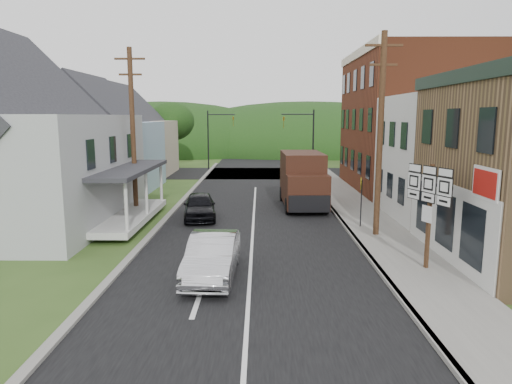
{
  "coord_description": "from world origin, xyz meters",
  "views": [
    {
      "loc": [
        0.34,
        -16.62,
        5.43
      ],
      "look_at": [
        0.17,
        2.76,
        2.2
      ],
      "focal_mm": 32.0,
      "sensor_mm": 36.0,
      "label": 1
    }
  ],
  "objects_px": {
    "silver_sedan": "(213,257)",
    "dark_sedan": "(200,206)",
    "route_sign_cluster": "(429,201)",
    "warning_sign": "(361,195)",
    "delivery_van": "(303,180)"
  },
  "relations": [
    {
      "from": "dark_sedan",
      "to": "warning_sign",
      "type": "relative_size",
      "value": 1.66
    },
    {
      "from": "silver_sedan",
      "to": "dark_sedan",
      "type": "height_order",
      "value": "silver_sedan"
    },
    {
      "from": "route_sign_cluster",
      "to": "warning_sign",
      "type": "bearing_deg",
      "value": 77.56
    },
    {
      "from": "silver_sedan",
      "to": "delivery_van",
      "type": "relative_size",
      "value": 0.75
    },
    {
      "from": "route_sign_cluster",
      "to": "warning_sign",
      "type": "height_order",
      "value": "route_sign_cluster"
    },
    {
      "from": "silver_sedan",
      "to": "dark_sedan",
      "type": "xyz_separation_m",
      "value": [
        -1.61,
        8.97,
        -0.04
      ]
    },
    {
      "from": "delivery_van",
      "to": "route_sign_cluster",
      "type": "relative_size",
      "value": 1.61
    },
    {
      "from": "silver_sedan",
      "to": "warning_sign",
      "type": "height_order",
      "value": "warning_sign"
    },
    {
      "from": "dark_sedan",
      "to": "warning_sign",
      "type": "xyz_separation_m",
      "value": [
        8.07,
        -2.22,
        1.02
      ]
    },
    {
      "from": "route_sign_cluster",
      "to": "warning_sign",
      "type": "distance_m",
      "value": 6.25
    },
    {
      "from": "dark_sedan",
      "to": "warning_sign",
      "type": "distance_m",
      "value": 8.43
    },
    {
      "from": "silver_sedan",
      "to": "warning_sign",
      "type": "xyz_separation_m",
      "value": [
        6.46,
        6.76,
        0.97
      ]
    },
    {
      "from": "delivery_van",
      "to": "route_sign_cluster",
      "type": "height_order",
      "value": "route_sign_cluster"
    },
    {
      "from": "silver_sedan",
      "to": "route_sign_cluster",
      "type": "xyz_separation_m",
      "value": [
        7.42,
        0.63,
        1.8
      ]
    },
    {
      "from": "warning_sign",
      "to": "dark_sedan",
      "type": "bearing_deg",
      "value": 176.03
    }
  ]
}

